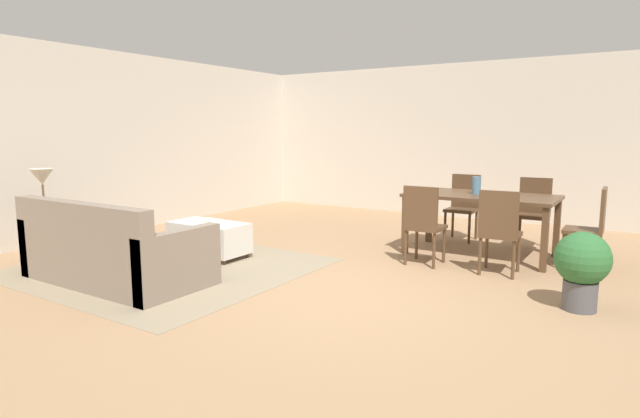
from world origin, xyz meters
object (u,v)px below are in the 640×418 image
couch (113,254)px  dining_chair_near_right (499,228)px  table_lamp (42,179)px  vase_centerpiece (476,185)px  dining_chair_far_left (463,203)px  dining_chair_near_left (423,221)px  side_table (46,225)px  book_on_ottoman (210,221)px  potted_plant (582,265)px  dining_table (481,201)px  dining_chair_far_right (534,209)px  dining_chair_head_east (592,224)px  ottoman_table (209,237)px

couch → dining_chair_near_right: dining_chair_near_right is taller
table_lamp → dining_chair_near_right: (4.54, 2.32, -0.47)m
vase_centerpiece → dining_chair_far_left: bearing=116.6°
vase_centerpiece → dining_chair_near_left: bearing=-110.7°
side_table → dining_chair_near_left: (3.70, 2.28, 0.06)m
dining_chair_near_right → book_on_ottoman: (-3.21, -1.01, -0.08)m
table_lamp → potted_plant: 5.67m
dining_chair_near_right → dining_chair_far_left: same height
table_lamp → vase_centerpiece: (4.03, 3.16, -0.12)m
book_on_ottoman → vase_centerpiece: bearing=34.5°
dining_table → dining_chair_far_left: (-0.48, 0.83, -0.15)m
dining_chair_far_right → book_on_ottoman: bearing=-140.7°
couch → book_on_ottoman: 1.35m
couch → dining_chair_near_left: 3.36m
vase_centerpiece → potted_plant: bearing=-48.7°
side_table → dining_chair_near_left: bearing=31.6°
dining_chair_far_right → vase_centerpiece: size_ratio=4.33×
side_table → table_lamp: 0.53m
dining_chair_head_east → book_on_ottoman: (-4.01, -1.82, -0.08)m
couch → vase_centerpiece: size_ratio=9.28×
couch → vase_centerpiece: vase_centerpiece is taller
dining_chair_near_left → dining_chair_far_right: size_ratio=1.00×
dining_table → dining_chair_near_right: dining_chair_near_right is taller
dining_chair_far_left → vase_centerpiece: bearing=-63.4°
couch → table_lamp: bearing=178.2°
dining_chair_near_left → vase_centerpiece: vase_centerpiece is taller
dining_chair_far_right → dining_chair_head_east: same height
couch → dining_chair_far_right: (3.29, 4.00, 0.23)m
dining_table → dining_chair_far_right: (0.46, 0.82, -0.15)m
side_table → dining_chair_far_left: bearing=47.5°
dining_chair_near_left → dining_chair_far_left: bearing=92.3°
dining_chair_near_right → dining_chair_near_left: bearing=-177.4°
couch → book_on_ottoman: size_ratio=7.58×
couch → potted_plant: (4.13, 1.63, 0.11)m
dining_chair_near_left → dining_chair_head_east: (1.64, 0.84, 0.00)m
dining_chair_far_right → dining_chair_head_east: (0.77, -0.84, 0.00)m
dining_chair_near_right → dining_chair_head_east: (0.80, 0.80, 0.00)m
side_table → dining_chair_near_right: 5.10m
dining_chair_head_east → dining_table: bearing=179.2°
side_table → vase_centerpiece: bearing=38.1°
dining_chair_far_left → table_lamp: bearing=-132.5°
couch → side_table: couch is taller
couch → dining_chair_near_left: (2.41, 2.32, 0.23)m
dining_chair_far_right → vase_centerpiece: (-0.54, -0.79, 0.35)m
dining_chair_near_left → book_on_ottoman: 2.57m
ottoman_table → dining_chair_far_left: (2.29, 2.71, 0.28)m
side_table → book_on_ottoman: size_ratio=2.23×
dining_chair_near_left → potted_plant: bearing=-21.9°
dining_chair_near_left → book_on_ottoman: (-2.37, -0.98, -0.08)m
ottoman_table → dining_chair_head_east: bearing=24.9°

